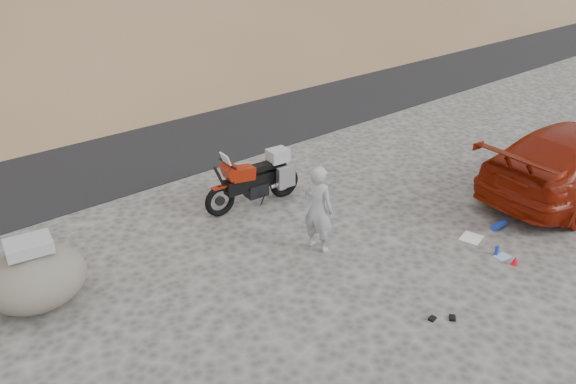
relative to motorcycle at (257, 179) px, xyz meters
name	(u,v)px	position (x,y,z in m)	size (l,w,h in m)	color
ground	(367,255)	(0.34, -3.15, -0.63)	(140.00, 140.00, 0.00)	#454340
road	(153,133)	(0.34, 5.85, -0.63)	(120.00, 7.00, 0.05)	black
motorcycle	(257,179)	(0.00, 0.00, 0.00)	(2.50, 0.84, 1.48)	black
man	(317,248)	(-0.25, -2.32, -0.63)	(0.66, 0.44, 1.82)	#98999E
red_car	(572,192)	(6.29, -4.44, -0.63)	(2.35, 5.79, 1.68)	maroon
boulder	(36,278)	(-5.16, -0.59, -0.07)	(2.07, 1.92, 1.27)	#615C53
gear_white_cloth	(471,238)	(2.50, -4.11, -0.63)	(0.44, 0.40, 0.01)	white
gear_blue_mat	(499,225)	(3.31, -4.25, -0.56)	(0.16, 0.16, 0.39)	#1C34A8
gear_bottle	(497,251)	(2.32, -4.80, -0.53)	(0.08, 0.08, 0.21)	#1C34A8
gear_funnel	(515,260)	(2.29, -5.22, -0.54)	(0.14, 0.14, 0.18)	red
gear_glove_a	(432,319)	(-0.28, -5.21, -0.61)	(0.14, 0.10, 0.04)	black
gear_glove_b	(452,318)	(-0.01, -5.42, -0.61)	(0.14, 0.10, 0.05)	black
gear_blue_cloth	(502,257)	(2.35, -4.92, -0.63)	(0.30, 0.22, 0.01)	#86AFCF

